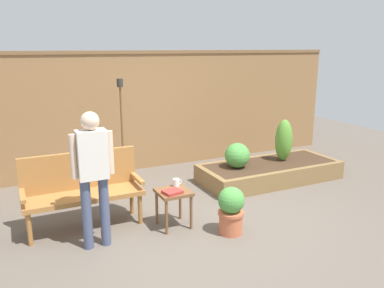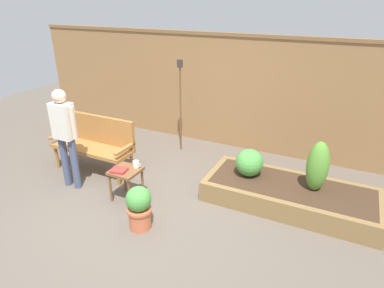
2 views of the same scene
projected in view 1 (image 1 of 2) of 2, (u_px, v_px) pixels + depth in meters
The scene contains 12 objects.
ground_plane at pixel (202, 223), 5.05m from camera, with size 14.00×14.00×0.00m, color #60564C.
fence_back at pixel (137, 111), 7.06m from camera, with size 8.40×0.14×2.16m.
garden_bench at pixel (82, 185), 4.86m from camera, with size 1.44×0.48×0.94m.
side_table at pixel (174, 197), 4.86m from camera, with size 0.40×0.40×0.48m.
cup_on_table at pixel (176, 183), 4.99m from camera, with size 0.13×0.09×0.10m.
book_on_table at pixel (172, 192), 4.75m from camera, with size 0.21×0.18×0.04m, color #B2332D.
potted_boxwood at pixel (231, 209), 4.70m from camera, with size 0.32×0.32×0.59m.
raised_planter_bed at pixel (269, 172), 6.64m from camera, with size 2.40×1.00×0.30m.
shrub_near_bench at pixel (237, 155), 6.32m from camera, with size 0.41×0.41×0.41m.
shrub_far_corner at pixel (284, 140), 6.68m from camera, with size 0.29×0.29×0.72m.
tiki_torch at pixel (121, 113), 6.27m from camera, with size 0.10×0.10×1.73m.
person_by_bench at pixel (93, 168), 4.24m from camera, with size 0.47×0.20×1.56m.
Camera 1 is at (-2.14, -4.13, 2.22)m, focal length 36.38 mm.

